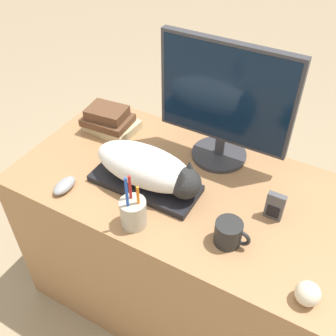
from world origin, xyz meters
name	(u,v)px	position (x,y,z in m)	size (l,w,h in m)	color
desk	(181,247)	(0.00, 0.32, 0.36)	(1.22, 0.64, 0.73)	#9E7047
keyboard	(145,183)	(-0.11, 0.25, 0.74)	(0.39, 0.16, 0.02)	black
cat	(150,168)	(-0.09, 0.25, 0.82)	(0.39, 0.16, 0.14)	white
monitor	(225,100)	(0.05, 0.52, 0.98)	(0.49, 0.21, 0.46)	#333338
computer_mouse	(64,186)	(-0.35, 0.09, 0.75)	(0.05, 0.10, 0.03)	gray
coffee_mug	(229,233)	(0.24, 0.16, 0.77)	(0.11, 0.08, 0.08)	black
pen_cup	(133,212)	(-0.05, 0.08, 0.78)	(0.08, 0.08, 0.21)	#B2A893
baseball	(308,294)	(0.49, 0.08, 0.76)	(0.07, 0.07, 0.07)	beige
phone	(275,206)	(0.32, 0.32, 0.78)	(0.06, 0.02, 0.10)	#4C4C51
book_stack	(109,121)	(-0.42, 0.46, 0.78)	(0.21, 0.17, 0.11)	#C6B284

